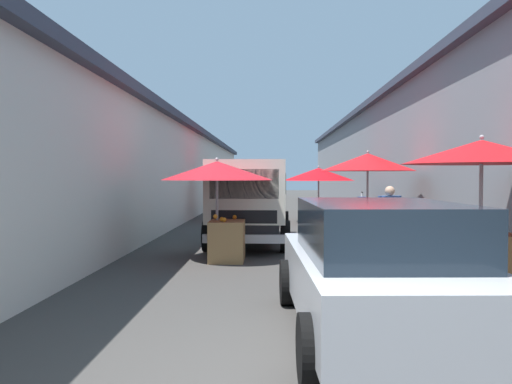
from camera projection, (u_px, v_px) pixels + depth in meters
The scene contains 13 objects.
ground at pixel (284, 227), 17.26m from camera, with size 90.00×90.00×0.00m, color #3D3A38.
building_left_whitewash at pixel (97, 171), 19.65m from camera, with size 49.80×7.50×3.80m.
building_right_concrete at pixel (472, 158), 19.23m from camera, with size 49.80×7.50×4.79m.
fruit_stall_mid_lane at pixel (483, 175), 7.76m from camera, with size 2.36×2.36×2.35m.
fruit_stall_near_left at pixel (368, 171), 13.79m from camera, with size 2.54×2.54×2.41m.
fruit_stall_near_right at pixel (318, 178), 18.94m from camera, with size 2.64×2.64×2.10m.
fruit_stall_far_left at pixel (219, 186), 10.44m from camera, with size 2.29×2.29×2.10m.
fruit_stall_far_right at pixel (236, 174), 20.47m from camera, with size 2.51×2.51×2.38m.
hatchback_car at pixel (377, 268), 5.48m from camera, with size 3.97×2.04×1.45m.
delivery_truck at pixel (249, 205), 12.25m from camera, with size 4.96×2.06×2.08m.
vendor_by_crates at pixel (390, 217), 10.76m from camera, with size 0.38×0.55×1.51m.
parked_scooter at pixel (363, 211), 18.60m from camera, with size 1.69×0.40×1.14m.
plastic_stool at pixel (208, 218), 16.95m from camera, with size 0.30×0.30×0.43m.
Camera 1 is at (-3.74, 0.47, 1.72)m, focal length 35.93 mm.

